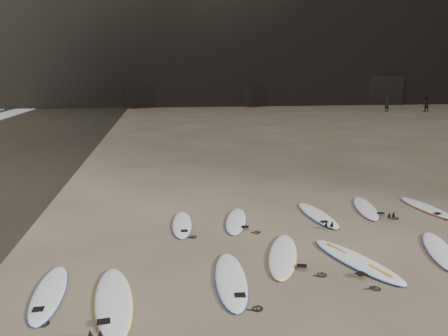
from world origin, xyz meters
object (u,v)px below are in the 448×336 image
object	(u,v)px
surfboard_1	(231,279)
person_b	(425,104)
surfboard_6	(236,221)
surfboard_8	(366,208)
surfboard_11	(49,293)
person_a	(387,104)
surfboard_5	(182,224)
surfboard_0	(114,300)
surfboard_4	(440,250)
surfboard_3	(357,260)
surfboard_9	(427,208)
surfboard_7	(318,215)
surfboard_2	(283,255)

from	to	relation	value
surfboard_1	person_b	size ratio (longest dim) A/B	1.59
surfboard_6	surfboard_8	size ratio (longest dim) A/B	0.95
surfboard_11	person_a	xyz separation A→B (m)	(26.11, 35.46, 0.77)
surfboard_1	surfboard_5	xyz separation A→B (m)	(-0.82, 3.50, -0.01)
surfboard_0	surfboard_5	distance (m)	4.28
surfboard_4	surfboard_5	bearing A→B (deg)	176.25
surfboard_0	surfboard_6	bearing A→B (deg)	46.43
surfboard_3	surfboard_11	distance (m)	6.57
surfboard_11	surfboard_9	bearing A→B (deg)	18.06
surfboard_5	surfboard_9	size ratio (longest dim) A/B	0.92
surfboard_9	surfboard_1	bearing A→B (deg)	-156.40
surfboard_4	person_b	distance (m)	40.63
surfboard_0	surfboard_8	size ratio (longest dim) A/B	1.14
surfboard_4	person_a	bearing A→B (deg)	84.21
surfboard_0	surfboard_4	xyz separation A→B (m)	(7.51, 1.26, -0.01)
surfboard_6	surfboard_5	bearing A→B (deg)	-164.24
surfboard_1	surfboard_6	size ratio (longest dim) A/B	1.14
surfboard_7	surfboard_11	size ratio (longest dim) A/B	1.04
surfboard_8	person_b	bearing A→B (deg)	68.86
surfboard_8	person_b	size ratio (longest dim) A/B	1.47
surfboard_1	person_b	bearing A→B (deg)	57.16
surfboard_7	person_b	xyz separation A→B (m)	(23.57, 31.46, 0.78)
surfboard_3	surfboard_7	xyz separation A→B (m)	(0.26, 3.22, -0.00)
surfboard_9	surfboard_5	bearing A→B (deg)	176.99
surfboard_3	person_a	xyz separation A→B (m)	(19.56, 34.95, 0.76)
surfboard_3	surfboard_8	distance (m)	4.16
surfboard_5	person_b	size ratio (longest dim) A/B	1.35
surfboard_7	person_a	size ratio (longest dim) A/B	1.53
surfboard_0	surfboard_9	xyz separation A→B (m)	(9.18, 4.40, -0.01)
surfboard_5	surfboard_3	bearing A→B (deg)	-35.16
surfboard_1	surfboard_3	distance (m)	3.01
person_b	surfboard_9	bearing A→B (deg)	55.08
surfboard_5	surfboard_7	xyz separation A→B (m)	(4.05, 0.20, 0.00)
surfboard_6	person_b	world-z (taller)	person_b
surfboard_3	surfboard_5	distance (m)	4.85
surfboard_0	surfboard_3	size ratio (longest dim) A/B	1.01
surfboard_2	surfboard_5	world-z (taller)	surfboard_2
surfboard_8	surfboard_7	bearing A→B (deg)	-151.79
surfboard_1	surfboard_4	distance (m)	5.25
surfboard_1	surfboard_2	distance (m)	1.73
surfboard_4	surfboard_8	xyz separation A→B (m)	(-0.24, 3.39, -0.00)
surfboard_11	surfboard_3	bearing A→B (deg)	2.02
surfboard_2	surfboard_6	xyz separation A→B (m)	(-0.67, 2.54, -0.01)
surfboard_4	surfboard_5	world-z (taller)	surfboard_4
surfboard_2	surfboard_9	bearing A→B (deg)	45.77
person_a	person_b	size ratio (longest dim) A/B	0.99
surfboard_4	person_b	xyz separation A→B (m)	(21.60, 34.41, 0.78)
surfboard_6	person_a	world-z (taller)	person_a
surfboard_6	surfboard_9	distance (m)	6.15
surfboard_6	person_b	xyz separation A→B (m)	(26.07, 31.59, 0.78)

